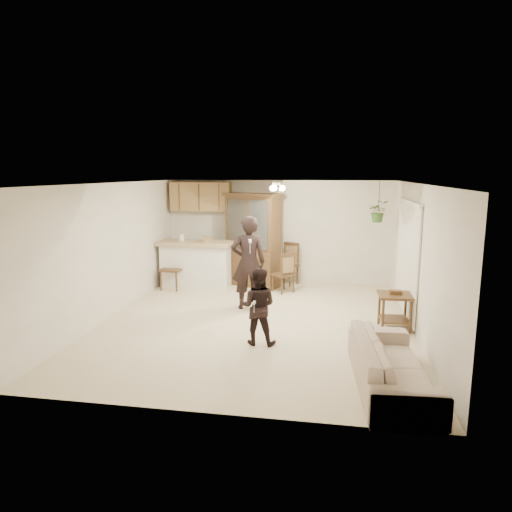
% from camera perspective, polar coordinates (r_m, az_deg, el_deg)
% --- Properties ---
extents(floor, '(6.50, 6.50, 0.00)m').
position_cam_1_polar(floor, '(8.40, 0.04, -8.24)').
color(floor, beige).
rests_on(floor, ground).
extents(ceiling, '(5.50, 6.50, 0.02)m').
position_cam_1_polar(ceiling, '(7.96, 0.05, 9.07)').
color(ceiling, silver).
rests_on(ceiling, wall_back).
extents(wall_back, '(5.50, 0.02, 2.50)m').
position_cam_1_polar(wall_back, '(11.27, 2.78, 3.08)').
color(wall_back, silver).
rests_on(wall_back, ground).
extents(wall_front, '(5.50, 0.02, 2.50)m').
position_cam_1_polar(wall_front, '(5.00, -6.15, -6.37)').
color(wall_front, silver).
rests_on(wall_front, ground).
extents(wall_left, '(0.02, 6.50, 2.50)m').
position_cam_1_polar(wall_left, '(8.96, -17.58, 0.69)').
color(wall_left, silver).
rests_on(wall_left, ground).
extents(wall_right, '(0.02, 6.50, 2.50)m').
position_cam_1_polar(wall_right, '(8.11, 19.58, -0.40)').
color(wall_right, silver).
rests_on(wall_right, ground).
extents(breakfast_bar, '(1.60, 0.55, 1.00)m').
position_cam_1_polar(breakfast_bar, '(10.90, -7.53, -1.25)').
color(breakfast_bar, white).
rests_on(breakfast_bar, floor).
extents(bar_top, '(1.75, 0.70, 0.08)m').
position_cam_1_polar(bar_top, '(10.81, -7.60, 1.61)').
color(bar_top, tan).
rests_on(bar_top, breakfast_bar).
extents(upper_cabinets, '(1.50, 0.34, 0.70)m').
position_cam_1_polar(upper_cabinets, '(11.40, -6.90, 7.39)').
color(upper_cabinets, brown).
rests_on(upper_cabinets, wall_back).
extents(vertical_blinds, '(0.06, 2.30, 2.10)m').
position_cam_1_polar(vertical_blinds, '(9.00, 18.31, -0.27)').
color(vertical_blinds, silver).
rests_on(vertical_blinds, wall_right).
extents(ceiling_fixture, '(0.36, 0.36, 0.20)m').
position_cam_1_polar(ceiling_fixture, '(9.12, 2.56, 8.60)').
color(ceiling_fixture, '#FFF0BF').
rests_on(ceiling_fixture, ceiling).
extents(hanging_plant, '(0.43, 0.37, 0.48)m').
position_cam_1_polar(hanging_plant, '(10.33, 15.06, 5.41)').
color(hanging_plant, '#315722').
rests_on(hanging_plant, ceiling).
extents(plant_cord, '(0.01, 0.01, 0.65)m').
position_cam_1_polar(plant_cord, '(10.31, 15.14, 7.21)').
color(plant_cord, black).
rests_on(plant_cord, ceiling).
extents(sofa, '(0.87, 1.92, 0.73)m').
position_cam_1_polar(sofa, '(6.11, 16.56, -12.38)').
color(sofa, beige).
rests_on(sofa, floor).
extents(adult, '(0.74, 0.58, 1.80)m').
position_cam_1_polar(adult, '(9.00, -0.94, -1.03)').
color(adult, black).
rests_on(adult, floor).
extents(child, '(0.67, 0.53, 1.35)m').
position_cam_1_polar(child, '(7.19, 0.21, -5.83)').
color(child, black).
rests_on(child, floor).
extents(china_hutch, '(1.50, 1.06, 2.21)m').
position_cam_1_polar(china_hutch, '(10.82, -0.39, 1.93)').
color(china_hutch, '#3D2816').
rests_on(china_hutch, floor).
extents(side_table, '(0.59, 0.59, 0.69)m').
position_cam_1_polar(side_table, '(8.32, 16.92, -6.57)').
color(side_table, '#3D2816').
rests_on(side_table, floor).
extents(chair_bar, '(0.50, 0.50, 1.06)m').
position_cam_1_polar(chair_bar, '(10.81, -10.46, -2.54)').
color(chair_bar, '#3D2816').
rests_on(chair_bar, floor).
extents(chair_hutch_left, '(0.60, 0.60, 1.01)m').
position_cam_1_polar(chair_hutch_left, '(11.08, 3.91, -2.13)').
color(chair_hutch_left, '#3D2816').
rests_on(chair_hutch_left, floor).
extents(chair_hutch_right, '(0.58, 0.58, 0.93)m').
position_cam_1_polar(chair_hutch_right, '(10.38, 3.40, -3.11)').
color(chair_hutch_right, '#3D2816').
rests_on(chair_hutch_right, floor).
extents(controller_adult, '(0.09, 0.17, 0.05)m').
position_cam_1_polar(controller_adult, '(8.49, -0.75, 1.88)').
color(controller_adult, white).
rests_on(controller_adult, adult).
extents(controller_child, '(0.04, 0.11, 0.03)m').
position_cam_1_polar(controller_child, '(6.90, -0.25, -5.85)').
color(controller_child, white).
rests_on(controller_child, child).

